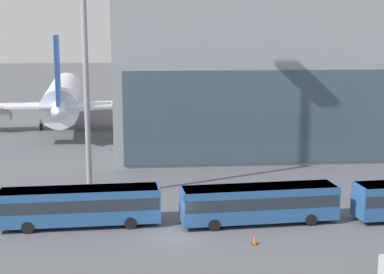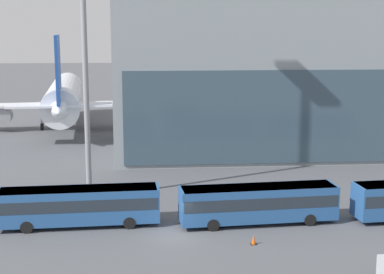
{
  "view_description": "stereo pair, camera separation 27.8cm",
  "coord_description": "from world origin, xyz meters",
  "px_view_note": "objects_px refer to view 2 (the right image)",
  "views": [
    {
      "loc": [
        -2.49,
        -43.73,
        16.28
      ],
      "look_at": [
        2.76,
        20.61,
        4.0
      ],
      "focal_mm": 55.0,
      "sensor_mm": 36.0,
      "label": 1
    },
    {
      "loc": [
        -2.22,
        -43.75,
        16.28
      ],
      "look_at": [
        2.76,
        20.61,
        4.0
      ],
      "focal_mm": 55.0,
      "sensor_mm": 36.0,
      "label": 2
    }
  ],
  "objects_px": {
    "airliner_at_gate_far": "(64,98)",
    "shuttle_bus_1": "(258,202)",
    "traffic_cone_0": "(254,240)",
    "shuttle_bus_0": "(79,204)"
  },
  "relations": [
    {
      "from": "airliner_at_gate_far",
      "to": "shuttle_bus_1",
      "type": "distance_m",
      "value": 53.03
    },
    {
      "from": "shuttle_bus_0",
      "to": "shuttle_bus_1",
      "type": "height_order",
      "value": "same"
    },
    {
      "from": "shuttle_bus_1",
      "to": "airliner_at_gate_far",
      "type": "bearing_deg",
      "value": 110.39
    },
    {
      "from": "shuttle_bus_0",
      "to": "airliner_at_gate_far",
      "type": "bearing_deg",
      "value": 96.06
    },
    {
      "from": "shuttle_bus_1",
      "to": "shuttle_bus_0",
      "type": "bearing_deg",
      "value": 173.53
    },
    {
      "from": "airliner_at_gate_far",
      "to": "shuttle_bus_1",
      "type": "xyz_separation_m",
      "value": [
        22.26,
        -48.03,
        -3.06
      ]
    },
    {
      "from": "airliner_at_gate_far",
      "to": "shuttle_bus_1",
      "type": "bearing_deg",
      "value": -160.29
    },
    {
      "from": "airliner_at_gate_far",
      "to": "traffic_cone_0",
      "type": "bearing_deg",
      "value": -163.41
    },
    {
      "from": "airliner_at_gate_far",
      "to": "traffic_cone_0",
      "type": "xyz_separation_m",
      "value": [
        21.03,
        -52.74,
        -4.56
      ]
    },
    {
      "from": "airliner_at_gate_far",
      "to": "traffic_cone_0",
      "type": "height_order",
      "value": "airliner_at_gate_far"
    }
  ]
}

